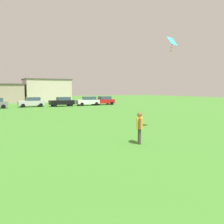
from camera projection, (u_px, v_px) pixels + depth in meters
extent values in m
cylinder|color=#3F3833|center=(139.00, 136.00, 13.46)|extent=(0.16, 0.16, 0.87)
cylinder|color=#3F3833|center=(139.00, 137.00, 13.20)|extent=(0.16, 0.16, 0.87)
cube|color=yellow|center=(139.00, 123.00, 13.26)|extent=(0.58, 0.66, 0.61)
cylinder|color=brown|center=(139.00, 122.00, 13.61)|extent=(0.13, 0.13, 0.58)
cylinder|color=brown|center=(140.00, 124.00, 12.90)|extent=(0.13, 0.13, 0.58)
sphere|color=brown|center=(140.00, 115.00, 13.21)|extent=(0.27, 0.27, 0.27)
cube|color=#3FBFE5|center=(172.00, 41.00, 17.13)|extent=(1.03, 0.73, 0.60)
sphere|color=orange|center=(172.00, 45.00, 17.15)|extent=(0.10, 0.10, 0.10)
sphere|color=orange|center=(171.00, 48.00, 17.15)|extent=(0.10, 0.10, 0.10)
sphere|color=orange|center=(171.00, 51.00, 17.14)|extent=(0.10, 0.10, 0.10)
cylinder|color=black|center=(3.00, 107.00, 37.89)|extent=(0.64, 0.22, 0.64)
cylinder|color=black|center=(3.00, 106.00, 39.47)|extent=(0.64, 0.22, 0.64)
cube|color=silver|center=(31.00, 103.00, 41.55)|extent=(4.30, 1.80, 0.76)
cube|color=#334756|center=(33.00, 99.00, 41.65)|extent=(2.24, 1.58, 0.60)
cylinder|color=black|center=(23.00, 106.00, 40.11)|extent=(0.64, 0.22, 0.64)
cylinder|color=black|center=(22.00, 105.00, 41.69)|extent=(0.64, 0.22, 0.64)
cylinder|color=black|center=(41.00, 105.00, 41.49)|extent=(0.64, 0.22, 0.64)
cylinder|color=black|center=(39.00, 105.00, 43.07)|extent=(0.64, 0.22, 0.64)
cube|color=black|center=(62.00, 102.00, 43.05)|extent=(4.30, 1.80, 0.76)
cube|color=#334756|center=(63.00, 99.00, 43.15)|extent=(2.24, 1.58, 0.60)
cylinder|color=black|center=(55.00, 105.00, 41.61)|extent=(0.64, 0.22, 0.64)
cylinder|color=black|center=(52.00, 104.00, 43.19)|extent=(0.64, 0.22, 0.64)
cylinder|color=black|center=(71.00, 105.00, 42.99)|extent=(0.64, 0.22, 0.64)
cylinder|color=black|center=(68.00, 104.00, 44.57)|extent=(0.64, 0.22, 0.64)
cube|color=white|center=(88.00, 102.00, 45.14)|extent=(4.30, 1.80, 0.76)
cube|color=#334756|center=(89.00, 98.00, 45.24)|extent=(2.24, 1.58, 0.60)
cylinder|color=black|center=(82.00, 104.00, 43.70)|extent=(0.64, 0.22, 0.64)
cylinder|color=black|center=(79.00, 104.00, 45.28)|extent=(0.64, 0.22, 0.64)
cylinder|color=black|center=(97.00, 104.00, 45.08)|extent=(0.64, 0.22, 0.64)
cylinder|color=black|center=(93.00, 103.00, 46.66)|extent=(0.64, 0.22, 0.64)
cube|color=red|center=(103.00, 101.00, 47.12)|extent=(4.30, 1.80, 0.76)
cube|color=#334756|center=(105.00, 98.00, 47.22)|extent=(2.24, 1.58, 0.60)
cylinder|color=black|center=(98.00, 104.00, 45.68)|extent=(0.64, 0.22, 0.64)
cylinder|color=black|center=(94.00, 103.00, 47.26)|extent=(0.64, 0.22, 0.64)
cylinder|color=black|center=(112.00, 103.00, 47.06)|extent=(0.64, 0.22, 0.64)
cylinder|color=black|center=(108.00, 103.00, 48.64)|extent=(0.64, 0.22, 0.64)
cube|color=beige|center=(47.00, 91.00, 59.13)|extent=(10.57, 6.58, 5.31)
cube|color=#4C4742|center=(47.00, 80.00, 58.87)|extent=(10.99, 6.85, 0.24)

